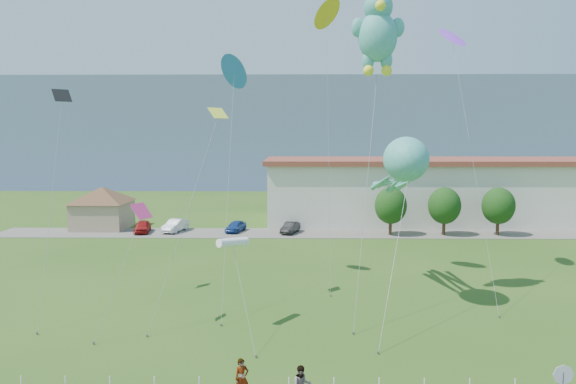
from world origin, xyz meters
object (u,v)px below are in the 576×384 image
(stop_sign, at_px, (563,380))
(parked_car_red, at_px, (142,227))
(pedestrian_left, at_px, (242,378))
(teddy_bear_kite, at_px, (378,30))
(octopus_kite, at_px, (402,169))
(pavilion, at_px, (102,204))
(parked_car_silver, at_px, (175,225))
(parked_car_black, at_px, (290,228))
(parked_car_blue, at_px, (236,226))
(warehouse, at_px, (499,190))

(stop_sign, xyz_separation_m, parked_car_red, (-27.85, 39.33, -1.12))
(pedestrian_left, distance_m, teddy_bear_kite, 23.38)
(octopus_kite, bearing_deg, parked_car_red, 135.67)
(stop_sign, relative_size, pedestrian_left, 1.49)
(pavilion, distance_m, parked_car_silver, 9.84)
(parked_car_black, distance_m, teddy_bear_kite, 29.73)
(teddy_bear_kite, bearing_deg, pedestrian_left, -118.84)
(parked_car_silver, bearing_deg, octopus_kite, -34.71)
(teddy_bear_kite, bearing_deg, octopus_kite, -21.93)
(parked_car_silver, bearing_deg, pedestrian_left, -57.96)
(stop_sign, bearing_deg, octopus_kite, 101.71)
(parked_car_blue, height_order, octopus_kite, octopus_kite)
(stop_sign, bearing_deg, teddy_bear_kite, 106.85)
(warehouse, bearing_deg, parked_car_red, -168.68)
(pedestrian_left, bearing_deg, stop_sign, -34.02)
(parked_car_black, bearing_deg, pedestrian_left, -74.81)
(pavilion, bearing_deg, parked_car_black, -7.38)
(warehouse, height_order, octopus_kite, octopus_kite)
(pedestrian_left, height_order, parked_car_red, pedestrian_left)
(octopus_kite, xyz_separation_m, teddy_bear_kite, (-1.66, 0.67, 9.06))
(parked_car_blue, bearing_deg, pedestrian_left, -67.07)
(pedestrian_left, bearing_deg, teddy_bear_kite, 35.90)
(teddy_bear_kite, bearing_deg, parked_car_red, 134.49)
(parked_car_silver, distance_m, parked_car_blue, 7.06)
(pavilion, bearing_deg, parked_car_red, -26.97)
(stop_sign, relative_size, octopus_kite, 0.18)
(stop_sign, distance_m, parked_car_blue, 43.45)
(stop_sign, xyz_separation_m, parked_car_black, (-10.76, 39.26, -1.19))
(stop_sign, xyz_separation_m, parked_car_blue, (-17.12, 39.92, -1.17))
(parked_car_black, xyz_separation_m, teddy_bear_kite, (5.95, -23.39, 17.37))
(pedestrian_left, relative_size, parked_car_red, 0.41)
(pavilion, xyz_separation_m, stop_sign, (33.50, -42.21, -1.15))
(parked_car_red, bearing_deg, parked_car_black, -9.01)
(parked_car_silver, height_order, octopus_kite, octopus_kite)
(pedestrian_left, bearing_deg, parked_car_blue, 71.69)
(pavilion, distance_m, parked_car_red, 6.74)
(parked_car_black, xyz_separation_m, octopus_kite, (7.61, -24.05, 8.31))
(teddy_bear_kite, bearing_deg, pavilion, 137.46)
(parked_car_silver, height_order, parked_car_blue, parked_car_silver)
(parked_car_silver, relative_size, parked_car_black, 1.16)
(teddy_bear_kite, bearing_deg, warehouse, 56.61)
(parked_car_blue, height_order, teddy_bear_kite, teddy_bear_kite)
(parked_car_red, bearing_deg, octopus_kite, -53.11)
(warehouse, distance_m, pedestrian_left, 54.70)
(parked_car_silver, height_order, parked_car_black, parked_car_silver)
(pavilion, distance_m, octopus_kite, 41.05)
(warehouse, distance_m, octopus_kite, 38.71)
(stop_sign, height_order, parked_car_black, stop_sign)
(pavilion, xyz_separation_m, octopus_kite, (30.35, -27.00, 5.96))
(warehouse, distance_m, parked_car_silver, 41.64)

